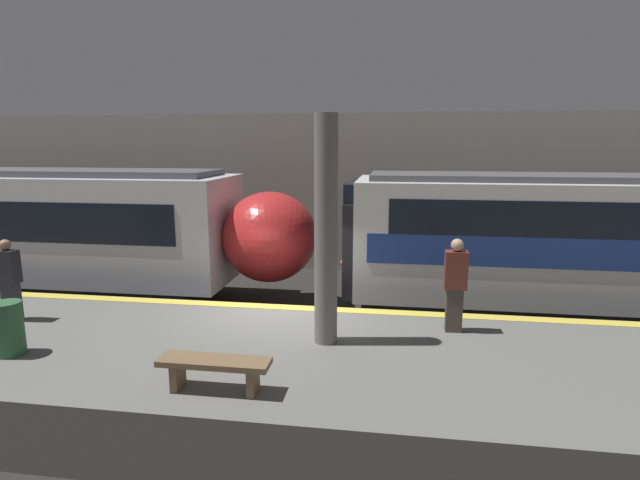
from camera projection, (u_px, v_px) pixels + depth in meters
ground_plane at (280, 352)px, 10.43m from camera, size 120.00×120.00×0.00m
platform at (250, 376)px, 8.23m from camera, size 40.00×4.34×1.04m
station_rear_barrier at (326, 193)px, 16.78m from camera, size 50.00×0.15×5.27m
support_pillar_near at (326, 232)px, 8.00m from camera, size 0.38×0.38×3.72m
person_waiting at (9, 278)px, 9.22m from camera, size 0.38×0.24×1.54m
person_walking at (455, 283)px, 8.65m from camera, size 0.38×0.24×1.66m
platform_bench at (214, 367)px, 6.63m from camera, size 1.50×0.40×0.45m
trash_bin at (8, 328)px, 7.76m from camera, size 0.44×0.44×0.85m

